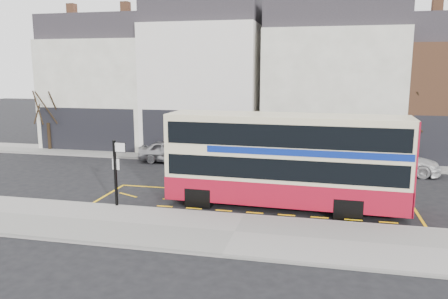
% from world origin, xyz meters
% --- Properties ---
extents(ground, '(120.00, 120.00, 0.00)m').
position_xyz_m(ground, '(0.00, 0.00, 0.00)').
color(ground, black).
rests_on(ground, ground).
extents(pavement, '(40.00, 4.00, 0.15)m').
position_xyz_m(pavement, '(0.00, -2.30, 0.07)').
color(pavement, gray).
rests_on(pavement, ground).
extents(kerb, '(40.00, 0.15, 0.15)m').
position_xyz_m(kerb, '(0.00, -0.38, 0.07)').
color(kerb, gray).
rests_on(kerb, ground).
extents(far_pavement, '(50.00, 3.00, 0.15)m').
position_xyz_m(far_pavement, '(0.00, 11.00, 0.07)').
color(far_pavement, gray).
rests_on(far_pavement, ground).
extents(road_markings, '(14.00, 3.40, 0.01)m').
position_xyz_m(road_markings, '(0.00, 1.60, 0.01)').
color(road_markings, yellow).
rests_on(road_markings, ground).
extents(terrace_far_left, '(8.00, 8.01, 10.80)m').
position_xyz_m(terrace_far_left, '(-13.50, 14.99, 4.82)').
color(terrace_far_left, white).
rests_on(terrace_far_left, ground).
extents(terrace_left, '(8.00, 8.01, 11.80)m').
position_xyz_m(terrace_left, '(-5.50, 14.99, 5.32)').
color(terrace_left, white).
rests_on(terrace_left, ground).
extents(terrace_green_shop, '(9.00, 8.01, 11.30)m').
position_xyz_m(terrace_green_shop, '(3.50, 14.99, 5.07)').
color(terrace_green_shop, white).
rests_on(terrace_green_shop, ground).
extents(double_decker_bus, '(10.25, 2.67, 4.07)m').
position_xyz_m(double_decker_bus, '(1.50, 1.36, 2.14)').
color(double_decker_bus, beige).
rests_on(double_decker_bus, ground).
extents(bus_stop_post, '(0.70, 0.16, 2.85)m').
position_xyz_m(bus_stop_post, '(-5.52, -0.40, 1.87)').
color(bus_stop_post, black).
rests_on(bus_stop_post, pavement).
extents(car_silver, '(4.23, 1.97, 1.40)m').
position_xyz_m(car_silver, '(-6.51, 9.20, 0.70)').
color(car_silver, '#A2A1A6').
rests_on(car_silver, ground).
extents(car_grey, '(3.84, 1.45, 1.25)m').
position_xyz_m(car_grey, '(-2.36, 9.66, 0.63)').
color(car_grey, '#3D4044').
rests_on(car_grey, ground).
extents(car_white, '(5.40, 3.00, 1.48)m').
position_xyz_m(car_white, '(7.07, 9.18, 0.74)').
color(car_white, white).
rests_on(car_white, ground).
extents(street_tree_left, '(2.61, 2.61, 5.63)m').
position_xyz_m(street_tree_left, '(-16.51, 10.92, 3.84)').
color(street_tree_left, black).
rests_on(street_tree_left, ground).
extents(street_tree_right, '(2.74, 2.74, 5.91)m').
position_xyz_m(street_tree_right, '(8.67, 11.95, 4.03)').
color(street_tree_right, black).
rests_on(street_tree_right, ground).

